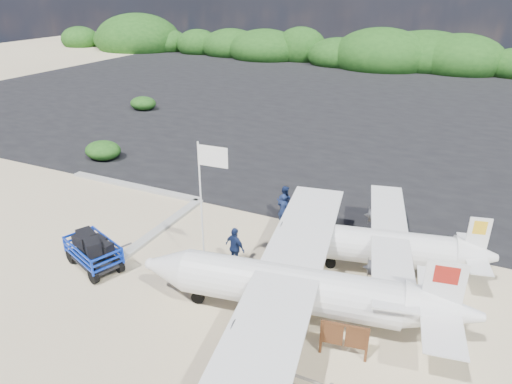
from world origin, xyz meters
TOP-DOWN VIEW (x-y plane):
  - ground at (0.00, 0.00)m, footprint 160.00×160.00m
  - asphalt_apron at (0.00, 30.00)m, footprint 90.00×50.00m
  - lagoon at (-9.00, 1.50)m, footprint 9.00×7.00m
  - vegetation_band at (0.00, 55.00)m, footprint 124.00×8.00m
  - baggage_cart at (-5.08, -2.33)m, footprint 3.26×2.54m
  - flagpole at (-0.46, -1.04)m, footprint 1.20×0.56m
  - signboard at (5.77, -2.86)m, footprint 1.63×0.42m
  - crew_a at (0.71, 4.46)m, footprint 0.65×0.45m
  - crew_b at (0.44, 5.25)m, footprint 0.90×0.72m
  - crew_c at (0.25, 0.27)m, footprint 1.15×0.75m
  - aircraft_small at (-7.78, 29.23)m, footprint 9.49×9.49m

SIDE VIEW (x-z plane):
  - ground at x=0.00m, z-range 0.00..0.00m
  - asphalt_apron at x=0.00m, z-range -0.02..0.02m
  - lagoon at x=-9.00m, z-range -0.20..0.20m
  - vegetation_band at x=0.00m, z-range -2.20..2.20m
  - baggage_cart at x=-5.08m, z-range -0.72..0.72m
  - flagpole at x=-0.46m, z-range -2.92..2.92m
  - signboard at x=5.77m, z-range -0.67..0.67m
  - aircraft_small at x=-7.78m, z-range -1.43..1.43m
  - crew_a at x=0.71m, z-range 0.00..1.72m
  - crew_b at x=0.44m, z-range 0.00..1.76m
  - crew_c at x=0.25m, z-range 0.00..1.82m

